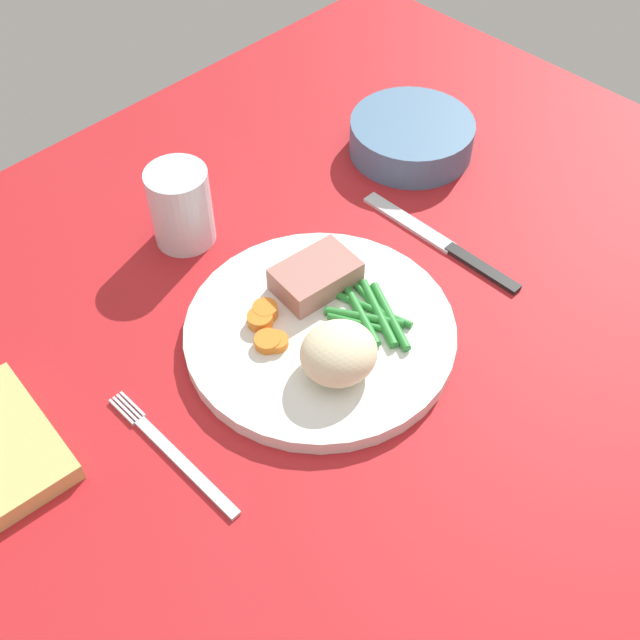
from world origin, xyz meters
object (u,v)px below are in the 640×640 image
at_px(salad_bowl, 412,135).
at_px(dinner_plate, 320,332).
at_px(fork, 173,454).
at_px(knife, 443,244).
at_px(water_glass, 182,211).
at_px(meat_portion, 316,276).

bearing_deg(salad_bowl, dinner_plate, -155.55).
xyz_separation_m(fork, knife, (0.36, -0.00, -0.00)).
height_order(fork, water_glass, water_glass).
distance_m(meat_portion, salad_bowl, 0.26).
relative_size(dinner_plate, meat_portion, 3.23).
relative_size(knife, water_glass, 2.35).
distance_m(dinner_plate, fork, 0.18).
bearing_deg(dinner_plate, meat_portion, 49.40).
distance_m(knife, water_glass, 0.28).
xyz_separation_m(meat_portion, fork, (-0.22, -0.04, -0.03)).
xyz_separation_m(meat_portion, water_glass, (-0.04, 0.16, 0.01)).
bearing_deg(salad_bowl, knife, -126.97).
relative_size(water_glass, salad_bowl, 0.60).
bearing_deg(fork, salad_bowl, 17.28).
bearing_deg(knife, meat_portion, 166.28).
bearing_deg(fork, water_glass, 50.40).
height_order(dinner_plate, fork, dinner_plate).
relative_size(meat_portion, fork, 0.48).
distance_m(water_glass, salad_bowl, 0.29).
distance_m(fork, salad_bowl, 0.48).
bearing_deg(water_glass, fork, -131.10).
bearing_deg(dinner_plate, water_glass, 90.83).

